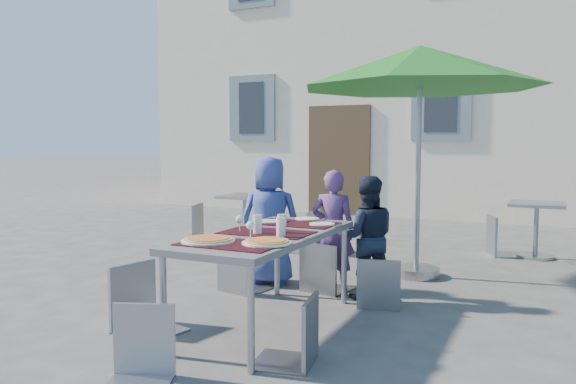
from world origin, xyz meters
The scene contains 22 objects.
ground centered at (0.00, 0.00, 0.00)m, with size 90.00×90.00×0.00m, color #424345.
building centered at (0.00, 11.50, 4.85)m, with size 13.60×8.20×11.10m.
dining_table centered at (-0.09, 0.66, 0.70)m, with size 0.80×1.85×0.76m.
pizza_near_left centered at (-0.27, 0.12, 0.77)m, with size 0.39×0.39×0.03m.
pizza_near_right centered at (0.15, 0.22, 0.77)m, with size 0.35×0.35×0.03m.
glassware centered at (-0.03, 0.58, 0.83)m, with size 0.48×0.39×0.15m.
place_settings centered at (-0.09, 1.31, 0.76)m, with size 0.74×0.51×0.01m.
child_0 centered at (-0.69, 1.89, 0.66)m, with size 0.65×0.42×1.32m, color #364895.
child_1 centered at (0.00, 1.90, 0.60)m, with size 0.44×0.29×1.20m, color #613C7B.
child_2 centered at (0.38, 1.78, 0.58)m, with size 0.56×0.32×1.15m, color #161F31.
chair_0 centered at (-0.80, 1.46, 0.52)m, with size 0.46×0.46×0.90m.
chair_1 centered at (-0.06, 1.81, 0.54)m, with size 0.48×0.48×0.93m.
chair_2 centered at (0.58, 1.54, 0.49)m, with size 0.46×0.46×0.85m.
chair_3 centered at (-0.92, 0.16, 0.58)m, with size 0.52×0.51×0.98m.
chair_4 centered at (0.45, 0.06, 0.50)m, with size 0.45×0.44×0.86m.
chair_5 centered at (-0.30, -0.60, 0.51)m, with size 0.51×0.51×0.88m.
patio_umbrella centered at (0.62, 2.85, 2.24)m, with size 2.59×2.59×2.48m.
cafe_table_0 centered at (-2.14, 3.89, 0.45)m, with size 0.65×0.65×0.69m.
bg_chair_l_0 centered at (-2.68, 3.66, 0.63)m, with size 0.59×0.59×1.06m.
bg_chair_r_0 centered at (-1.04, 3.62, 0.62)m, with size 0.50×0.50×1.05m.
cafe_table_1 centered at (1.76, 4.48, 0.47)m, with size 0.66×0.66×0.70m.
bg_chair_l_1 centered at (1.33, 4.48, 0.57)m, with size 0.56×0.55×0.97m.
Camera 1 is at (1.94, -3.20, 1.46)m, focal length 35.00 mm.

